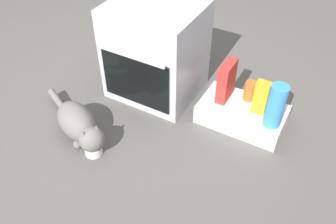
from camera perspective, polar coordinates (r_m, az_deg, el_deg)
ground at (r=2.54m, az=-6.82°, el=-0.52°), size 8.00×8.00×0.00m
oven at (r=2.55m, az=-1.96°, el=9.79°), size 0.61×0.59×0.69m
pantry_cabinet at (r=2.48m, az=11.78°, el=-0.33°), size 0.57×0.34×0.14m
food_bowl at (r=2.31m, az=-11.89°, el=-5.97°), size 0.11×0.11×0.07m
cat at (r=2.36m, az=-14.10°, el=-1.88°), size 0.70×0.38×0.23m
cereal_box at (r=2.40m, az=9.36°, el=4.94°), size 0.07×0.18×0.28m
water_bottle at (r=2.26m, az=16.92°, el=0.93°), size 0.11×0.11×0.30m
juice_carton at (r=2.35m, az=14.72°, el=2.28°), size 0.09×0.06×0.24m
sauce_jar at (r=2.46m, az=13.04°, el=3.31°), size 0.08×0.08×0.14m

